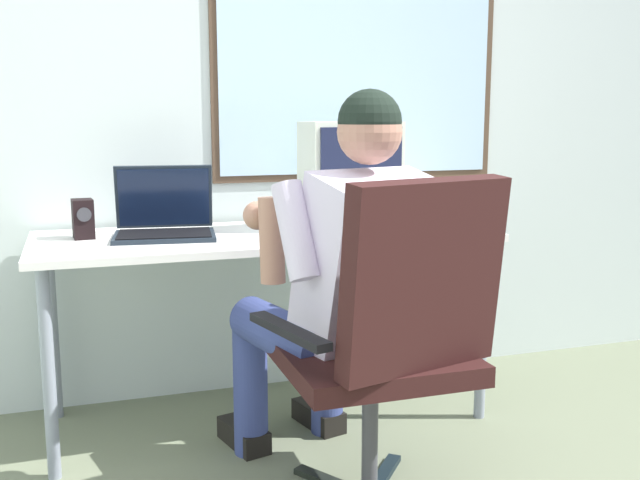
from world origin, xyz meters
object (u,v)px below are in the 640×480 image
object	(u,v)px
person_seated	(341,283)
wine_glass	(441,204)
laptop	(164,217)
desk_speaker	(83,219)
crt_monitor	(351,166)
office_chair	(395,329)
desk	(266,250)

from	to	relation	value
person_seated	wine_glass	bearing A→B (deg)	36.10
laptop	person_seated	bearing A→B (deg)	-52.62
laptop	desk_speaker	bearing A→B (deg)	175.46
crt_monitor	wine_glass	distance (m)	0.38
office_chair	crt_monitor	bearing A→B (deg)	77.50
crt_monitor	desk_speaker	bearing A→B (deg)	176.99
wine_glass	office_chair	bearing A→B (deg)	-125.89
person_seated	desk_speaker	distance (m)	1.01
crt_monitor	laptop	distance (m)	0.75
office_chair	wine_glass	distance (m)	0.87
person_seated	crt_monitor	size ratio (longest dim) A/B	3.02
desk	office_chair	size ratio (longest dim) A/B	1.67
office_chair	laptop	xyz separation A→B (m)	(-0.54, 0.89, 0.22)
desk	laptop	world-z (taller)	laptop
laptop	wine_glass	size ratio (longest dim) A/B	2.63
wine_glass	desk_speaker	world-z (taller)	wine_glass
person_seated	wine_glass	size ratio (longest dim) A/B	8.33
crt_monitor	wine_glass	size ratio (longest dim) A/B	2.76
desk	office_chair	xyz separation A→B (m)	(0.17, -0.83, -0.09)
crt_monitor	laptop	world-z (taller)	crt_monitor
desk	office_chair	bearing A→B (deg)	-78.74
wine_glass	laptop	bearing A→B (deg)	168.01
laptop	desk_speaker	xyz separation A→B (m)	(-0.29, 0.02, 0.00)
person_seated	office_chair	bearing A→B (deg)	-77.17
laptop	crt_monitor	bearing A→B (deg)	-2.40
office_chair	wine_glass	world-z (taller)	office_chair
desk	crt_monitor	xyz separation A→B (m)	(0.36, 0.03, 0.31)
crt_monitor	person_seated	bearing A→B (deg)	-113.29
desk	person_seated	bearing A→B (deg)	-79.52
desk	wine_glass	bearing A→B (deg)	-13.28
wine_glass	desk_speaker	xyz separation A→B (m)	(-1.31, 0.24, -0.03)
desk	crt_monitor	world-z (taller)	crt_monitor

